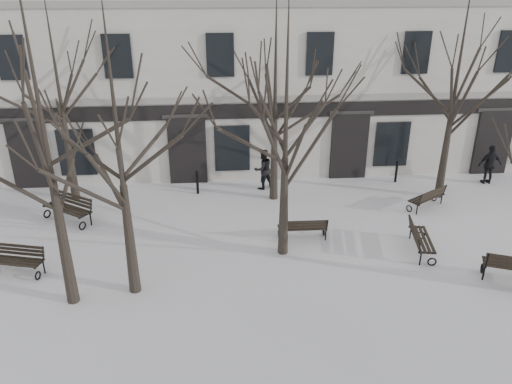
{
  "coord_description": "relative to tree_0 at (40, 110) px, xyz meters",
  "views": [
    {
      "loc": [
        -2.24,
        -12.35,
        8.39
      ],
      "look_at": [
        -0.98,
        3.0,
        1.6
      ],
      "focal_mm": 35.0,
      "sensor_mm": 36.0,
      "label": 1
    }
  ],
  "objects": [
    {
      "name": "ground",
      "position": [
        6.37,
        0.48,
        -5.43
      ],
      "size": [
        100.0,
        100.0,
        0.0
      ],
      "primitive_type": "plane",
      "color": "white",
      "rests_on": "ground"
    },
    {
      "name": "building",
      "position": [
        6.37,
        13.44,
        0.09
      ],
      "size": [
        40.4,
        10.2,
        11.4
      ],
      "color": "beige",
      "rests_on": "ground"
    },
    {
      "name": "tree_0",
      "position": [
        0.0,
        0.0,
        0.0
      ],
      "size": [
        6.08,
        6.08,
        8.68
      ],
      "color": "black",
      "rests_on": "ground"
    },
    {
      "name": "tree_1",
      "position": [
        1.65,
        0.38,
        -0.54
      ],
      "size": [
        5.48,
        5.48,
        7.82
      ],
      "color": "black",
      "rests_on": "ground"
    },
    {
      "name": "tree_2",
      "position": [
        6.16,
        2.14,
        -0.55
      ],
      "size": [
        5.46,
        5.46,
        7.8
      ],
      "color": "black",
      "rests_on": "ground"
    },
    {
      "name": "tree_4",
      "position": [
        -1.63,
        7.03,
        -0.54
      ],
      "size": [
        5.47,
        5.47,
        7.82
      ],
      "color": "black",
      "rests_on": "ground"
    },
    {
      "name": "tree_5",
      "position": [
        6.34,
        6.44,
        -0.48
      ],
      "size": [
        5.54,
        5.54,
        7.92
      ],
      "color": "black",
      "rests_on": "ground"
    },
    {
      "name": "tree_6",
      "position": [
        13.08,
        6.06,
        -0.23
      ],
      "size": [
        5.82,
        5.82,
        8.32
      ],
      "color": "black",
      "rests_on": "ground"
    },
    {
      "name": "bench_0",
      "position": [
        -2.06,
        1.61,
        -4.95
      ],
      "size": [
        1.84,
        1.04,
        0.88
      ],
      "rotation": [
        0.0,
        0.0,
        -0.25
      ],
      "color": "black",
      "rests_on": "ground"
    },
    {
      "name": "bench_1",
      "position": [
        6.93,
        2.95,
        -4.98
      ],
      "size": [
        1.67,
        0.63,
        0.83
      ],
      "rotation": [
        0.0,
        0.0,
        3.13
      ],
      "color": "black",
      "rests_on": "ground"
    },
    {
      "name": "bench_3",
      "position": [
        -1.35,
        5.05,
        -4.88
      ],
      "size": [
        2.01,
        1.71,
        1.0
      ],
      "rotation": [
        0.0,
        0.0,
        -0.61
      ],
      "color": "black",
      "rests_on": "ground"
    },
    {
      "name": "bench_4",
      "position": [
        12.17,
        5.01,
        -4.97
      ],
      "size": [
        1.72,
        1.42,
        0.85
      ],
      "rotation": [
        0.0,
        0.0,
        3.72
      ],
      "color": "black",
      "rests_on": "ground"
    },
    {
      "name": "bench_5",
      "position": [
        10.6,
        1.84,
        -4.94
      ],
      "size": [
        0.97,
        1.88,
        0.91
      ],
      "rotation": [
        0.0,
        0.0,
        1.39
      ],
      "color": "black",
      "rests_on": "ground"
    },
    {
      "name": "bollard_a",
      "position": [
        3.27,
        7.16,
        -4.9
      ],
      "size": [
        0.13,
        0.13,
        0.99
      ],
      "color": "black",
      "rests_on": "ground"
    },
    {
      "name": "bollard_b",
      "position": [
        11.85,
        7.71,
        -4.91
      ],
      "size": [
        0.12,
        0.12,
        0.97
      ],
      "color": "black",
      "rests_on": "ground"
    },
    {
      "name": "pedestrian_b",
      "position": [
        6.01,
        7.49,
        -5.43
      ],
      "size": [
        1.04,
        0.96,
        1.73
      ],
      "primitive_type": "imported",
      "rotation": [
        0.0,
        0.0,
        3.59
      ],
      "color": "black",
      "rests_on": "ground"
    },
    {
      "name": "pedestrian_c",
      "position": [
        15.75,
        7.25,
        -5.43
      ],
      "size": [
        1.02,
        0.44,
        1.72
      ],
      "primitive_type": "imported",
      "rotation": [
        0.0,
        0.0,
        3.17
      ],
      "color": "black",
      "rests_on": "ground"
    }
  ]
}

